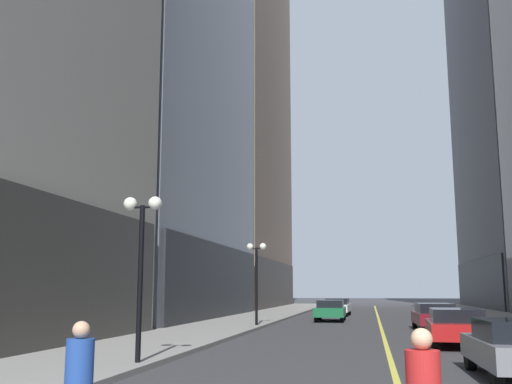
% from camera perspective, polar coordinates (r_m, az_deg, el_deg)
% --- Properties ---
extents(ground_plane, '(200.00, 200.00, 0.00)m').
position_cam_1_polar(ground_plane, '(39.58, 11.85, -12.12)').
color(ground_plane, '#38383A').
extents(sidewalk_left, '(4.50, 78.00, 0.15)m').
position_cam_1_polar(sidewalk_left, '(40.32, -0.22, -12.16)').
color(sidewalk_left, gray).
rests_on(sidewalk_left, ground).
extents(lane_centre_stripe, '(0.16, 70.00, 0.01)m').
position_cam_1_polar(lane_centre_stripe, '(39.58, 11.85, -12.12)').
color(lane_centre_stripe, '#E5D64C').
rests_on(lane_centre_stripe, ground).
extents(building_left_far, '(11.06, 26.00, 51.35)m').
position_cam_1_polar(building_left_far, '(70.42, -2.47, 10.14)').
color(building_left_far, gray).
rests_on(building_left_far, ground).
extents(car_red, '(2.09, 4.55, 1.32)m').
position_cam_1_polar(car_red, '(22.45, 18.83, -12.18)').
color(car_red, '#B21919').
rests_on(car_red, ground).
extents(car_maroon, '(1.93, 4.62, 1.32)m').
position_cam_1_polar(car_maroon, '(30.65, 16.92, -11.41)').
color(car_maroon, maroon).
rests_on(car_maroon, ground).
extents(car_green, '(1.83, 4.17, 1.32)m').
position_cam_1_polar(car_green, '(38.30, 7.23, -11.27)').
color(car_green, '#196038').
rests_on(car_green, ground).
extents(car_white, '(1.99, 4.37, 1.32)m').
position_cam_1_polar(car_white, '(46.26, 7.90, -10.92)').
color(car_white, silver).
rests_on(car_white, ground).
extents(pedestrian_in_blue_hoodie, '(0.41, 0.41, 1.61)m').
position_cam_1_polar(pedestrian_in_blue_hoodie, '(7.71, -16.81, -16.92)').
color(pedestrian_in_blue_hoodie, black).
rests_on(pedestrian_in_blue_hoodie, ground).
extents(street_lamp_left_near, '(1.06, 0.36, 4.43)m').
position_cam_1_polar(street_lamp_left_near, '(15.82, -11.06, -4.67)').
color(street_lamp_left_near, black).
rests_on(street_lamp_left_near, ground).
extents(street_lamp_left_far, '(1.06, 0.36, 4.43)m').
position_cam_1_polar(street_lamp_left_far, '(31.41, 0.05, -7.13)').
color(street_lamp_left_far, black).
rests_on(street_lamp_left_far, ground).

